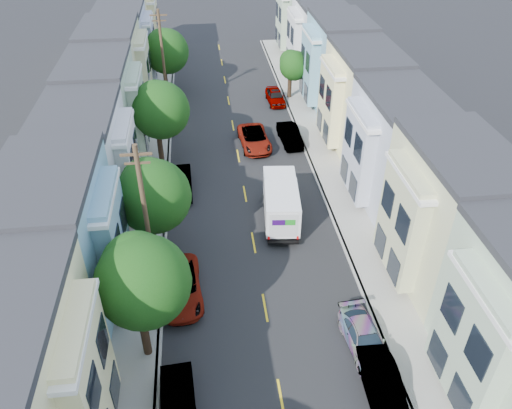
{
  "coord_description": "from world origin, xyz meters",
  "views": [
    {
      "loc": [
        -2.89,
        -20.15,
        21.86
      ],
      "look_at": [
        0.33,
        7.41,
        2.2
      ],
      "focal_mm": 35.0,
      "sensor_mm": 36.0,
      "label": 1
    }
  ],
  "objects_px": {
    "tree_b": "(141,282)",
    "tree_far_r": "(293,66)",
    "parked_left_c": "(180,287)",
    "parked_right_b": "(365,339)",
    "tree_d": "(159,110)",
    "fedex_truck": "(281,202)",
    "utility_pole_far": "(164,63)",
    "parked_right_a": "(383,386)",
    "lead_sedan": "(254,139)",
    "parked_left_d": "(181,183)",
    "utility_pole_near": "(147,225)",
    "parked_right_c": "(290,135)",
    "tree_e": "(166,52)",
    "parked_right_d": "(275,96)",
    "tree_c": "(152,197)",
    "parked_left_b": "(179,407)"
  },
  "relations": [
    {
      "from": "utility_pole_far",
      "to": "parked_left_c",
      "type": "distance_m",
      "value": 26.84
    },
    {
      "from": "parked_left_c",
      "to": "parked_right_b",
      "type": "height_order",
      "value": "parked_left_c"
    },
    {
      "from": "tree_far_r",
      "to": "parked_right_c",
      "type": "relative_size",
      "value": 1.15
    },
    {
      "from": "lead_sedan",
      "to": "tree_c",
      "type": "bearing_deg",
      "value": -123.16
    },
    {
      "from": "tree_e",
      "to": "parked_right_a",
      "type": "height_order",
      "value": "tree_e"
    },
    {
      "from": "tree_far_r",
      "to": "parked_right_d",
      "type": "xyz_separation_m",
      "value": [
        -2.0,
        -1.06,
        -2.83
      ]
    },
    {
      "from": "tree_b",
      "to": "tree_c",
      "type": "distance_m",
      "value": 8.12
    },
    {
      "from": "tree_e",
      "to": "parked_right_d",
      "type": "xyz_separation_m",
      "value": [
        11.2,
        -3.79,
        -3.96
      ]
    },
    {
      "from": "fedex_truck",
      "to": "utility_pole_near",
      "type": "bearing_deg",
      "value": -137.8
    },
    {
      "from": "tree_b",
      "to": "tree_far_r",
      "type": "height_order",
      "value": "tree_b"
    },
    {
      "from": "tree_d",
      "to": "tree_e",
      "type": "xyz_separation_m",
      "value": [
        0.0,
        15.15,
        -0.19
      ]
    },
    {
      "from": "utility_pole_far",
      "to": "parked_right_a",
      "type": "bearing_deg",
      "value": -71.95
    },
    {
      "from": "tree_e",
      "to": "parked_right_b",
      "type": "distance_m",
      "value": 38.03
    },
    {
      "from": "parked_left_c",
      "to": "parked_left_d",
      "type": "xyz_separation_m",
      "value": [
        0.0,
        11.45,
        0.01
      ]
    },
    {
      "from": "tree_far_r",
      "to": "lead_sedan",
      "type": "xyz_separation_m",
      "value": [
        -5.28,
        -10.37,
        -2.8
      ]
    },
    {
      "from": "tree_far_r",
      "to": "fedex_truck",
      "type": "xyz_separation_m",
      "value": [
        -4.68,
        -21.64,
        -1.92
      ]
    },
    {
      "from": "parked_left_c",
      "to": "parked_right_c",
      "type": "height_order",
      "value": "parked_left_c"
    },
    {
      "from": "tree_c",
      "to": "parked_right_d",
      "type": "relative_size",
      "value": 1.57
    },
    {
      "from": "parked_left_c",
      "to": "parked_right_a",
      "type": "height_order",
      "value": "parked_left_c"
    },
    {
      "from": "parked_right_d",
      "to": "fedex_truck",
      "type": "bearing_deg",
      "value": -99.49
    },
    {
      "from": "tree_d",
      "to": "tree_far_r",
      "type": "height_order",
      "value": "tree_d"
    },
    {
      "from": "parked_right_b",
      "to": "parked_left_b",
      "type": "bearing_deg",
      "value": -168.29
    },
    {
      "from": "parked_left_c",
      "to": "parked_left_d",
      "type": "bearing_deg",
      "value": 86.22
    },
    {
      "from": "parked_right_c",
      "to": "utility_pole_near",
      "type": "bearing_deg",
      "value": -125.9
    },
    {
      "from": "tree_d",
      "to": "utility_pole_far",
      "type": "distance_m",
      "value": 10.45
    },
    {
      "from": "parked_right_a",
      "to": "parked_right_b",
      "type": "xyz_separation_m",
      "value": [
        0.0,
        2.95,
        -0.09
      ]
    },
    {
      "from": "fedex_truck",
      "to": "lead_sedan",
      "type": "xyz_separation_m",
      "value": [
        -0.6,
        11.27,
        -0.87
      ]
    },
    {
      "from": "tree_far_r",
      "to": "parked_right_a",
      "type": "distance_m",
      "value": 36.51
    },
    {
      "from": "tree_c",
      "to": "parked_right_c",
      "type": "bearing_deg",
      "value": 51.96
    },
    {
      "from": "parked_left_c",
      "to": "tree_b",
      "type": "bearing_deg",
      "value": -112.76
    },
    {
      "from": "fedex_truck",
      "to": "parked_right_a",
      "type": "relative_size",
      "value": 1.36
    },
    {
      "from": "parked_right_c",
      "to": "lead_sedan",
      "type": "bearing_deg",
      "value": -178.75
    },
    {
      "from": "utility_pole_far",
      "to": "lead_sedan",
      "type": "bearing_deg",
      "value": -46.69
    },
    {
      "from": "tree_c",
      "to": "fedex_truck",
      "type": "relative_size",
      "value": 1.15
    },
    {
      "from": "tree_c",
      "to": "utility_pole_near",
      "type": "height_order",
      "value": "utility_pole_near"
    },
    {
      "from": "tree_e",
      "to": "parked_left_c",
      "type": "distance_m",
      "value": 31.42
    },
    {
      "from": "tree_b",
      "to": "tree_c",
      "type": "height_order",
      "value": "tree_b"
    },
    {
      "from": "lead_sedan",
      "to": "parked_right_c",
      "type": "distance_m",
      "value": 3.3
    },
    {
      "from": "utility_pole_far",
      "to": "fedex_truck",
      "type": "bearing_deg",
      "value": -66.6
    },
    {
      "from": "fedex_truck",
      "to": "parked_right_b",
      "type": "height_order",
      "value": "fedex_truck"
    },
    {
      "from": "tree_e",
      "to": "utility_pole_far",
      "type": "relative_size",
      "value": 0.7
    },
    {
      "from": "tree_c",
      "to": "parked_left_d",
      "type": "distance_m",
      "value": 8.48
    },
    {
      "from": "tree_c",
      "to": "utility_pole_near",
      "type": "xyz_separation_m",
      "value": [
        0.0,
        -3.58,
        0.53
      ]
    },
    {
      "from": "tree_b",
      "to": "parked_left_c",
      "type": "xyz_separation_m",
      "value": [
        1.4,
        4.08,
        -4.46
      ]
    },
    {
      "from": "fedex_truck",
      "to": "parked_left_d",
      "type": "bearing_deg",
      "value": 152.22
    },
    {
      "from": "tree_e",
      "to": "parked_left_c",
      "type": "bearing_deg",
      "value": -87.42
    },
    {
      "from": "parked_right_c",
      "to": "parked_right_d",
      "type": "xyz_separation_m",
      "value": [
        0.0,
        9.01,
        -0.03
      ]
    },
    {
      "from": "parked_left_d",
      "to": "utility_pole_near",
      "type": "bearing_deg",
      "value": -98.81
    },
    {
      "from": "parked_left_b",
      "to": "parked_right_d",
      "type": "relative_size",
      "value": 0.99
    },
    {
      "from": "tree_d",
      "to": "tree_far_r",
      "type": "bearing_deg",
      "value": 43.26
    }
  ]
}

